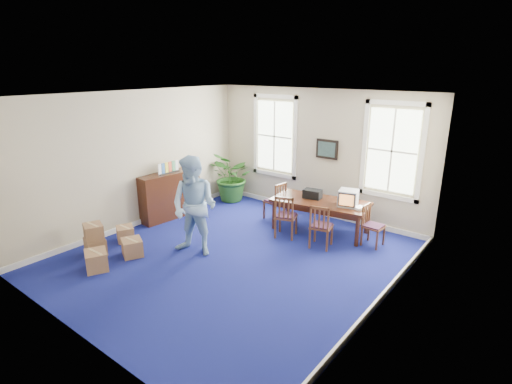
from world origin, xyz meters
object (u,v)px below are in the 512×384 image
Objects in this scene: man at (194,207)px; cardboard_boxes at (103,239)px; conference_table at (320,216)px; crt_tv at (348,198)px; credenza at (170,194)px; potted_plant at (233,177)px; chair_near_left at (286,216)px.

cardboard_boxes is at bearing -153.75° from man.
crt_tv is (0.65, 0.05, 0.56)m from conference_table.
credenza is 2.00m from potted_plant.
crt_tv reaches higher than chair_near_left.
credenza reaches higher than chair_near_left.
chair_near_left is 0.49× the size of man.
crt_tv is 0.36× the size of cardboard_boxes.
potted_plant is at bearing -42.93° from chair_near_left.
conference_table is 3.79m from credenza.
potted_plant reaches higher than credenza.
conference_table is 1.55× the size of potted_plant.
potted_plant reaches higher than cardboard_boxes.
potted_plant is (-2.59, 1.16, 0.21)m from chair_near_left.
chair_near_left is at bearing -24.12° from potted_plant.
man is 1.45× the size of potted_plant.
potted_plant is at bearing 83.32° from credenza.
crt_tv is at bearing -5.59° from potted_plant.
man is (-0.98, -1.85, 0.52)m from chair_near_left.
chair_near_left is (-0.45, -0.75, 0.13)m from conference_table.
potted_plant is at bearing 164.09° from conference_table.
man reaches higher than cardboard_boxes.
cardboard_boxes is (0.59, -2.27, -0.28)m from credenza.
chair_near_left is 0.71× the size of potted_plant.
crt_tv is at bearing -162.79° from chair_near_left.
credenza is at bearing -164.16° from conference_table.
potted_plant is (-3.04, 0.41, 0.33)m from conference_table.
conference_table is 4.77m from cardboard_boxes.
chair_near_left is at bearing -129.18° from conference_table.
conference_table is at bearing 29.51° from credenza.
cardboard_boxes is (-1.44, -1.21, -0.68)m from man.
chair_near_left is at bearing 51.78° from cardboard_boxes.
cardboard_boxes is (-2.87, -3.82, -0.03)m from conference_table.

